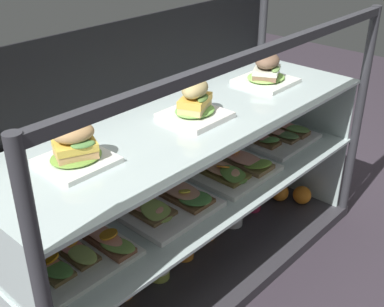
# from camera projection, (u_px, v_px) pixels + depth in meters

# --- Properties ---
(ground_plane) EXTENTS (6.00, 6.00, 0.02)m
(ground_plane) POSITION_uv_depth(u_px,v_px,m) (192.00, 273.00, 1.79)
(ground_plane) COLOR #352D36
(ground_plane) RESTS_ON ground
(case_base_deck) EXTENTS (1.40, 0.50, 0.04)m
(case_base_deck) POSITION_uv_depth(u_px,v_px,m) (192.00, 266.00, 1.78)
(case_base_deck) COLOR #363339
(case_base_deck) RESTS_ON ground
(case_frame) EXTENTS (1.40, 0.50, 0.87)m
(case_frame) POSITION_uv_depth(u_px,v_px,m) (161.00, 141.00, 1.65)
(case_frame) COLOR #333338
(case_frame) RESTS_ON ground
(riser_lower_tier) EXTENTS (1.34, 0.43, 0.30)m
(riser_lower_tier) POSITION_uv_depth(u_px,v_px,m) (192.00, 227.00, 1.70)
(riser_lower_tier) COLOR silver
(riser_lower_tier) RESTS_ON case_base_deck
(shelf_lower_glass) EXTENTS (1.35, 0.45, 0.01)m
(shelf_lower_glass) POSITION_uv_depth(u_px,v_px,m) (192.00, 187.00, 1.62)
(shelf_lower_glass) COLOR silver
(shelf_lower_glass) RESTS_ON riser_lower_tier
(riser_upper_tier) EXTENTS (1.34, 0.43, 0.23)m
(riser_upper_tier) POSITION_uv_depth(u_px,v_px,m) (192.00, 155.00, 1.57)
(riser_upper_tier) COLOR silver
(riser_upper_tier) RESTS_ON shelf_lower_glass
(shelf_upper_glass) EXTENTS (1.35, 0.45, 0.01)m
(shelf_upper_glass) POSITION_uv_depth(u_px,v_px,m) (192.00, 120.00, 1.51)
(shelf_upper_glass) COLOR silver
(shelf_upper_glass) RESTS_ON riser_upper_tier
(plated_roll_sandwich_mid_right) EXTENTS (0.17, 0.17, 0.11)m
(plated_roll_sandwich_mid_right) POSITION_uv_depth(u_px,v_px,m) (75.00, 149.00, 1.24)
(plated_roll_sandwich_mid_right) COLOR white
(plated_roll_sandwich_mid_right) RESTS_ON shelf_upper_glass
(plated_roll_sandwich_left_of_center) EXTENTS (0.18, 0.18, 0.12)m
(plated_roll_sandwich_left_of_center) POSITION_uv_depth(u_px,v_px,m) (195.00, 105.00, 1.49)
(plated_roll_sandwich_left_of_center) COLOR white
(plated_roll_sandwich_left_of_center) RESTS_ON shelf_upper_glass
(plated_roll_sandwich_far_left) EXTENTS (0.19, 0.19, 0.11)m
(plated_roll_sandwich_far_left) POSITION_uv_depth(u_px,v_px,m) (267.00, 72.00, 1.76)
(plated_roll_sandwich_far_left) COLOR white
(plated_roll_sandwich_far_left) RESTS_ON shelf_upper_glass
(open_sandwich_tray_mid_right) EXTENTS (0.28, 0.29, 0.06)m
(open_sandwich_tray_mid_right) POSITION_uv_depth(u_px,v_px,m) (75.00, 251.00, 1.30)
(open_sandwich_tray_mid_right) COLOR white
(open_sandwich_tray_mid_right) RESTS_ON shelf_lower_glass
(open_sandwich_tray_far_right) EXTENTS (0.28, 0.29, 0.06)m
(open_sandwich_tray_far_right) POSITION_uv_depth(u_px,v_px,m) (164.00, 202.00, 1.50)
(open_sandwich_tray_far_right) COLOR white
(open_sandwich_tray_far_right) RESTS_ON shelf_lower_glass
(open_sandwich_tray_mid_left) EXTENTS (0.28, 0.29, 0.06)m
(open_sandwich_tray_mid_left) POSITION_uv_depth(u_px,v_px,m) (231.00, 167.00, 1.69)
(open_sandwich_tray_mid_left) COLOR white
(open_sandwich_tray_mid_left) RESTS_ON shelf_lower_glass
(open_sandwich_tray_far_left) EXTENTS (0.28, 0.29, 0.06)m
(open_sandwich_tray_far_left) POSITION_uv_depth(u_px,v_px,m) (273.00, 134.00, 1.92)
(open_sandwich_tray_far_left) COLOR white
(open_sandwich_tray_far_left) RESTS_ON shelf_lower_glass
(juice_bottle_front_left_end) EXTENTS (0.07, 0.07, 0.25)m
(juice_bottle_front_left_end) POSITION_uv_depth(u_px,v_px,m) (93.00, 294.00, 1.48)
(juice_bottle_front_left_end) COLOR #AED14D
(juice_bottle_front_left_end) RESTS_ON case_base_deck
(juice_bottle_front_right_end) EXTENTS (0.07, 0.07, 0.20)m
(juice_bottle_front_right_end) POSITION_uv_depth(u_px,v_px,m) (121.00, 275.00, 1.58)
(juice_bottle_front_right_end) COLOR orange
(juice_bottle_front_right_end) RESTS_ON case_base_deck
(juice_bottle_back_right) EXTENTS (0.07, 0.07, 0.21)m
(juice_bottle_back_right) POSITION_uv_depth(u_px,v_px,m) (159.00, 259.00, 1.66)
(juice_bottle_back_right) COLOR #B6C752
(juice_bottle_back_right) RESTS_ON case_base_deck
(juice_bottle_front_middle) EXTENTS (0.07, 0.07, 0.21)m
(juice_bottle_front_middle) POSITION_uv_depth(u_px,v_px,m) (184.00, 238.00, 1.75)
(juice_bottle_front_middle) COLOR orange
(juice_bottle_front_middle) RESTS_ON case_base_deck
(juice_bottle_back_center) EXTENTS (0.06, 0.06, 0.23)m
(juice_bottle_back_center) POSITION_uv_depth(u_px,v_px,m) (207.00, 216.00, 1.85)
(juice_bottle_back_center) COLOR orange
(juice_bottle_back_center) RESTS_ON case_base_deck
(juice_bottle_front_second) EXTENTS (0.07, 0.07, 0.25)m
(juice_bottle_front_second) POSITION_uv_depth(u_px,v_px,m) (235.00, 202.00, 1.92)
(juice_bottle_front_second) COLOR white
(juice_bottle_front_second) RESTS_ON case_base_deck
(juice_bottle_back_left) EXTENTS (0.07, 0.07, 0.20)m
(juice_bottle_back_left) POSITION_uv_depth(u_px,v_px,m) (253.00, 193.00, 2.03)
(juice_bottle_back_left) COLOR #A12345
(juice_bottle_back_left) RESTS_ON case_base_deck
(orange_fruit_beside_bottles) EXTENTS (0.08, 0.08, 0.08)m
(orange_fruit_beside_bottles) POSITION_uv_depth(u_px,v_px,m) (261.00, 183.00, 2.16)
(orange_fruit_beside_bottles) COLOR orange
(orange_fruit_beside_bottles) RESTS_ON case_base_deck
(orange_fruit_near_left_post) EXTENTS (0.08, 0.08, 0.08)m
(orange_fruit_near_left_post) POSITION_uv_depth(u_px,v_px,m) (302.00, 195.00, 2.08)
(orange_fruit_near_left_post) COLOR orange
(orange_fruit_near_left_post) RESTS_ON case_base_deck
(orange_fruit_rolled_forward) EXTENTS (0.07, 0.07, 0.07)m
(orange_fruit_rolled_forward) POSITION_uv_depth(u_px,v_px,m) (280.00, 192.00, 2.10)
(orange_fruit_rolled_forward) COLOR orange
(orange_fruit_rolled_forward) RESTS_ON case_base_deck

